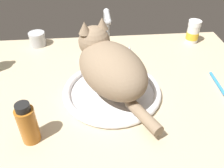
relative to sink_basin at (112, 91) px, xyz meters
The scene contains 8 objects.
countertop 5.10cm from the sink_basin, 135.01° to the left, with size 110.22×75.26×3.00cm, color #CCB793.
sink_basin is the anchor object (origin of this frame).
faucet 21.70cm from the sink_basin, 90.00° to the left, with size 20.71×11.84×20.29cm.
cat 9.30cm from the sink_basin, 116.22° to the left, with size 27.72×37.24×19.07cm.
amber_bottle 28.46cm from the sink_basin, 143.98° to the right, with size 4.77×4.77×12.31cm.
pill_bottle 49.70cm from the sink_basin, 40.25° to the left, with size 5.36×5.36×9.86cm.
metal_jar 45.45cm from the sink_basin, 129.10° to the left, with size 6.79×6.79×5.74cm.
toothbrush 36.10cm from the sink_basin, ahead, with size 1.75×17.85×1.70cm.
Camera 1 is at (-2.25, -62.65, 53.64)cm, focal length 38.62 mm.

